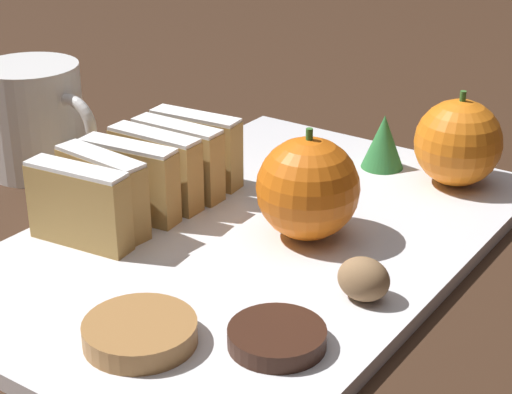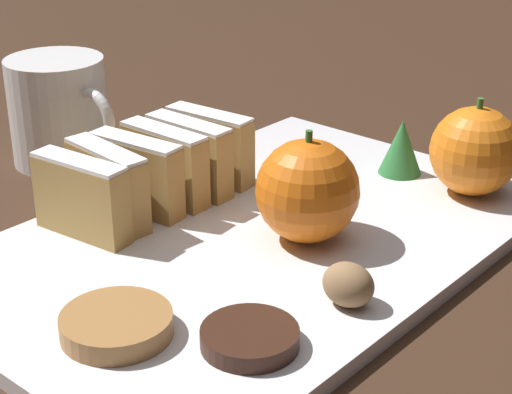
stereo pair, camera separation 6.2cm
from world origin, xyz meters
name	(u,v)px [view 1 (the left image)]	position (x,y,z in m)	size (l,w,h in m)	color
ground_plane	(256,248)	(0.00, 0.00, 0.00)	(6.00, 6.00, 0.00)	#382316
serving_platter	(256,241)	(0.00, 0.00, 0.01)	(0.29, 0.45, 0.01)	white
stollen_slice_front	(79,206)	(-0.10, -0.08, 0.04)	(0.08, 0.03, 0.06)	tan
stollen_slice_second	(103,192)	(-0.10, -0.06, 0.04)	(0.08, 0.03, 0.06)	tan
stollen_slice_third	(130,180)	(-0.10, -0.03, 0.04)	(0.08, 0.03, 0.06)	tan
stollen_slice_fourth	(154,169)	(-0.10, 0.00, 0.04)	(0.08, 0.02, 0.06)	tan
stollen_slice_fifth	(178,159)	(-0.09, 0.03, 0.04)	(0.08, 0.02, 0.06)	tan
stollen_slice_sixth	(196,148)	(-0.10, 0.05, 0.04)	(0.08, 0.03, 0.06)	tan
orange_near	(308,188)	(0.03, 0.02, 0.05)	(0.08, 0.08, 0.08)	orange
orange_far	(458,143)	(0.08, 0.17, 0.05)	(0.07, 0.07, 0.08)	orange
walnut	(364,279)	(0.11, -0.04, 0.03)	(0.03, 0.03, 0.03)	#8E6B47
chocolate_cookie	(277,337)	(0.09, -0.11, 0.02)	(0.06, 0.06, 0.01)	#381E14
gingerbread_cookie	(140,332)	(0.02, -0.16, 0.02)	(0.07, 0.07, 0.01)	#A3703D
evergreen_sprig	(383,141)	(0.02, 0.17, 0.04)	(0.04, 0.04, 0.05)	#2D7538
coffee_mug	(35,119)	(-0.25, 0.01, 0.05)	(0.12, 0.09, 0.10)	white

